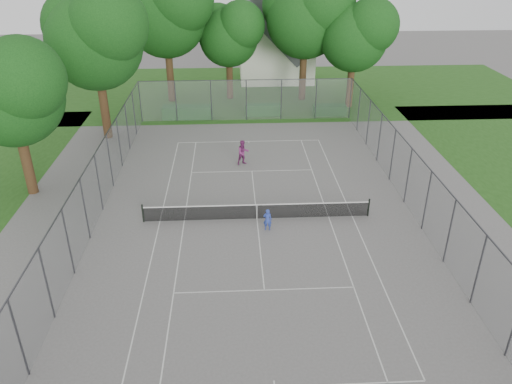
{
  "coord_description": "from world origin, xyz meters",
  "views": [
    {
      "loc": [
        -1.32,
        -24.43,
        14.45
      ],
      "look_at": [
        0.0,
        1.0,
        1.2
      ],
      "focal_mm": 35.0,
      "sensor_mm": 36.0,
      "label": 1
    }
  ],
  "objects_px": {
    "woman_player": "(243,152)",
    "house": "(276,44)",
    "tennis_net": "(257,211)",
    "girl_player": "(267,220)"
  },
  "relations": [
    {
      "from": "house",
      "to": "girl_player",
      "type": "relative_size",
      "value": 7.56
    },
    {
      "from": "tennis_net",
      "to": "woman_player",
      "type": "relative_size",
      "value": 7.27
    },
    {
      "from": "house",
      "to": "woman_player",
      "type": "bearing_deg",
      "value": -100.68
    },
    {
      "from": "tennis_net",
      "to": "house",
      "type": "distance_m",
      "value": 30.69
    },
    {
      "from": "girl_player",
      "to": "woman_player",
      "type": "bearing_deg",
      "value": -76.87
    },
    {
      "from": "tennis_net",
      "to": "girl_player",
      "type": "relative_size",
      "value": 10.04
    },
    {
      "from": "house",
      "to": "girl_player",
      "type": "bearing_deg",
      "value": -95.81
    },
    {
      "from": "girl_player",
      "to": "woman_player",
      "type": "distance_m",
      "value": 8.88
    },
    {
      "from": "house",
      "to": "girl_player",
      "type": "distance_m",
      "value": 31.81
    },
    {
      "from": "woman_player",
      "to": "house",
      "type": "bearing_deg",
      "value": 57.79
    }
  ]
}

